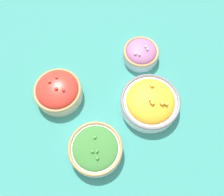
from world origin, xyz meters
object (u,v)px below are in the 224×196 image
at_px(bowl_squash, 150,102).
at_px(bowl_cherry_tomatoes, 58,91).
at_px(bowl_broccoli, 96,149).
at_px(bowl_red_onion, 141,53).

distance_m(bowl_squash, bowl_cherry_tomatoes, 0.34).
bearing_deg(bowl_broccoli, bowl_red_onion, -146.37).
distance_m(bowl_cherry_tomatoes, bowl_red_onion, 0.36).
bearing_deg(bowl_squash, bowl_cherry_tomatoes, -39.35).
relative_size(bowl_squash, bowl_broccoli, 1.17).
height_order(bowl_cherry_tomatoes, bowl_broccoli, bowl_cherry_tomatoes).
relative_size(bowl_cherry_tomatoes, bowl_broccoli, 0.96).
relative_size(bowl_squash, bowl_red_onion, 1.53).
bearing_deg(bowl_red_onion, bowl_squash, 64.34).
height_order(bowl_cherry_tomatoes, bowl_red_onion, bowl_cherry_tomatoes).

